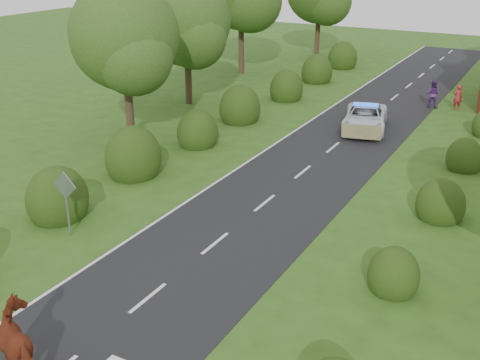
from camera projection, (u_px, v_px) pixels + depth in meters
The scene contains 12 objects.
ground at pixel (148, 298), 18.26m from camera, with size 120.00×120.00×0.00m, color #324A18.
road at pixel (326, 153), 30.47m from camera, with size 6.00×70.00×0.02m, color black.
road_markings at pixel (280, 160), 29.48m from camera, with size 4.96×70.00×0.01m.
hedgerow_left at pixel (182, 138), 30.38m from camera, with size 2.75×50.41×3.00m.
hedgerow_right at pixel (446, 194), 24.26m from camera, with size 2.10×45.78×2.10m.
tree_left_a at pixel (127, 41), 30.22m from camera, with size 5.74×5.60×8.38m.
tree_left_b at pixel (189, 26), 37.51m from camera, with size 5.74×5.60×8.07m.
road_sign at pixel (66, 194), 21.48m from camera, with size 1.06×0.08×2.53m.
cow at pixel (24, 346), 14.91m from camera, with size 1.14×2.16×1.54m, color maroon.
police_van at pixel (365, 118), 33.98m from camera, with size 3.40×5.42×1.54m.
pedestrian_red at pixel (458, 97), 37.88m from camera, with size 0.59×0.39×1.61m, color #A72327.
pedestrian_purple at pixel (432, 94), 38.32m from camera, with size 0.88×0.68×1.81m, color #50276B.
Camera 1 is at (9.89, -12.34, 10.20)m, focal length 45.00 mm.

